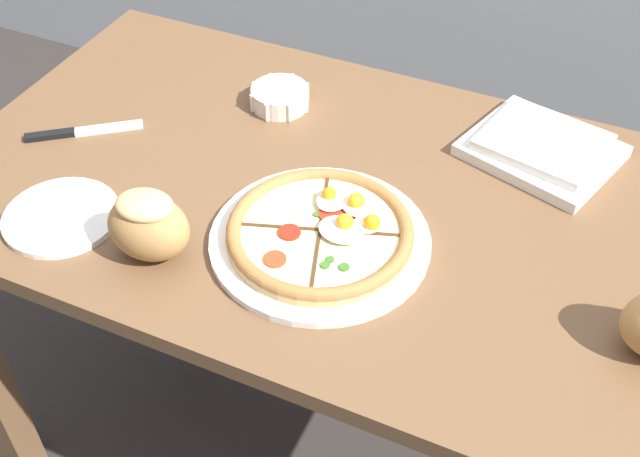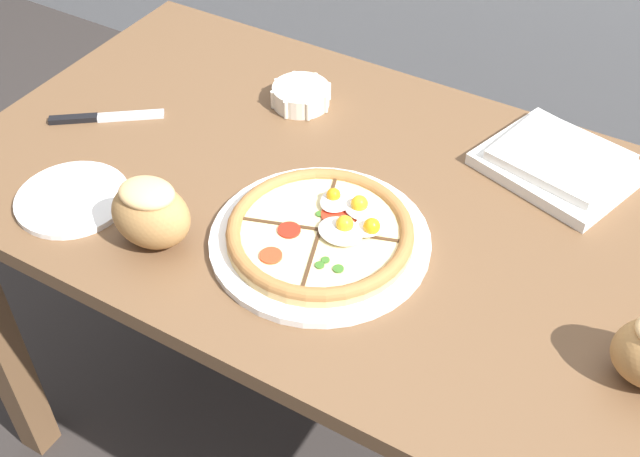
# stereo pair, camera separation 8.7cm
# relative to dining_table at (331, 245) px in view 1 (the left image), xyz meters

# --- Properties ---
(ground_plane) EXTENTS (12.00, 12.00, 0.00)m
(ground_plane) POSITION_rel_dining_table_xyz_m (0.00, 0.00, -0.62)
(ground_plane) COLOR #2D2826
(dining_table) EXTENTS (1.24, 0.72, 0.74)m
(dining_table) POSITION_rel_dining_table_xyz_m (0.00, 0.00, 0.00)
(dining_table) COLOR brown
(dining_table) RESTS_ON ground_plane
(pizza) EXTENTS (0.32, 0.32, 0.06)m
(pizza) POSITION_rel_dining_table_xyz_m (0.03, -0.11, 0.14)
(pizza) COLOR white
(pizza) RESTS_ON dining_table
(ramekin_bowl) EXTENTS (0.11, 0.11, 0.04)m
(ramekin_bowl) POSITION_rel_dining_table_xyz_m (-0.18, 0.18, 0.14)
(ramekin_bowl) COLOR silver
(ramekin_bowl) RESTS_ON dining_table
(napkin_folded) EXTENTS (0.27, 0.25, 0.04)m
(napkin_folded) POSITION_rel_dining_table_xyz_m (0.28, 0.22, 0.13)
(napkin_folded) COLOR silver
(napkin_folded) RESTS_ON dining_table
(bread_piece_mid) EXTENTS (0.13, 0.10, 0.11)m
(bread_piece_mid) POSITION_rel_dining_table_xyz_m (-0.18, -0.23, 0.17)
(bread_piece_mid) COLOR #B27F47
(bread_piece_mid) RESTS_ON dining_table
(knife_main) EXTENTS (0.17, 0.13, 0.01)m
(knife_main) POSITION_rel_dining_table_xyz_m (-0.45, -0.04, 0.12)
(knife_main) COLOR silver
(knife_main) RESTS_ON dining_table
(side_saucer) EXTENTS (0.17, 0.17, 0.01)m
(side_saucer) POSITION_rel_dining_table_xyz_m (-0.34, -0.23, 0.12)
(side_saucer) COLOR white
(side_saucer) RESTS_ON dining_table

